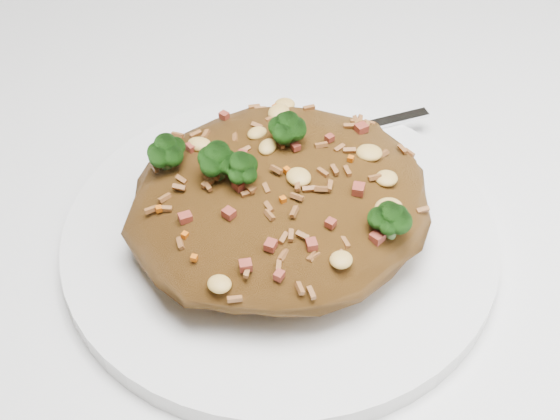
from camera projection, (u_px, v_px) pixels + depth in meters
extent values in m
cube|color=white|center=(264.00, 205.00, 0.53)|extent=(1.20, 0.80, 0.04)
cylinder|color=brown|center=(462.00, 121.00, 1.20)|extent=(0.06, 0.06, 0.71)
cylinder|color=white|center=(280.00, 235.00, 0.48)|extent=(0.26, 0.26, 0.01)
ellipsoid|color=brown|center=(280.00, 200.00, 0.46)|extent=(0.18, 0.17, 0.05)
ellipsoid|color=#0E3607|center=(241.00, 168.00, 0.42)|extent=(0.02, 0.02, 0.02)
ellipsoid|color=#0E3607|center=(166.00, 150.00, 0.45)|extent=(0.02, 0.02, 0.02)
ellipsoid|color=#0E3607|center=(218.00, 159.00, 0.43)|extent=(0.02, 0.02, 0.02)
ellipsoid|color=#0E3607|center=(392.00, 219.00, 0.41)|extent=(0.02, 0.02, 0.02)
ellipsoid|color=#0E3607|center=(289.00, 127.00, 0.45)|extent=(0.02, 0.02, 0.02)
cube|color=silver|center=(383.00, 122.00, 0.54)|extent=(0.10, 0.03, 0.00)
cube|color=silver|center=(251.00, 154.00, 0.52)|extent=(0.04, 0.03, 0.00)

